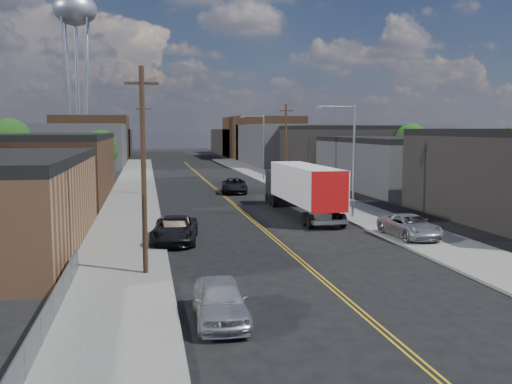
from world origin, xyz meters
name	(u,v)px	position (x,y,z in m)	size (l,w,h in m)	color
ground	(206,181)	(0.00, 60.00, 0.00)	(260.00, 260.00, 0.00)	black
centerline	(221,193)	(0.00, 45.00, 0.01)	(0.32, 120.00, 0.01)	gold
sidewalk_left	(133,194)	(-9.50, 45.00, 0.07)	(5.00, 140.00, 0.15)	slate
sidewalk_right	(303,190)	(9.50, 45.00, 0.07)	(5.00, 140.00, 0.15)	slate
warehouse_brown	(48,166)	(-18.00, 44.00, 3.30)	(12.00, 26.00, 6.60)	#4E331F
industrial_right_b	(402,163)	(22.00, 46.00, 3.05)	(14.00, 24.00, 6.10)	#343437
industrial_right_c	(332,149)	(22.00, 72.00, 3.80)	(14.00, 22.00, 7.60)	black
skyline_left_a	(82,145)	(-20.00, 95.00, 4.00)	(16.00, 30.00, 8.00)	#343437
skyline_right_a	(286,144)	(20.00, 95.00, 4.00)	(16.00, 30.00, 8.00)	#343437
skyline_left_b	(93,138)	(-20.00, 120.00, 5.00)	(16.00, 26.00, 10.00)	#4E331F
skyline_right_b	(262,137)	(20.00, 120.00, 5.00)	(16.00, 26.00, 10.00)	#4E331F
skyline_left_c	(100,142)	(-20.00, 140.00, 3.50)	(16.00, 40.00, 7.00)	black
skyline_right_c	(248,142)	(20.00, 140.00, 3.50)	(16.00, 40.00, 7.00)	black
water_tower	(75,16)	(-22.00, 110.00, 30.65)	(9.00, 9.00, 36.90)	gray
streetlight_near	(349,151)	(7.60, 25.00, 5.33)	(3.39, 0.25, 9.00)	gray
streetlight_far	(261,142)	(7.60, 60.00, 5.33)	(3.39, 0.25, 9.00)	gray
utility_pole_left_near	(144,170)	(-8.20, 10.00, 5.14)	(1.60, 0.26, 10.00)	black
utility_pole_left_far	(144,147)	(-8.20, 45.00, 5.14)	(1.60, 0.26, 10.00)	black
utility_pole_right	(286,145)	(8.20, 48.00, 5.14)	(1.60, 0.26, 10.00)	black
chainlink_fence	(53,307)	(-11.50, 3.50, 0.66)	(0.05, 16.00, 1.22)	slate
tree_left_mid	(10,142)	(-23.94, 55.00, 5.48)	(5.10, 5.04, 8.37)	black
tree_left_far	(101,148)	(-13.94, 62.00, 4.57)	(4.35, 4.20, 6.97)	black
tree_right_far	(411,142)	(30.06, 60.00, 5.18)	(4.85, 4.76, 7.91)	black
semi_truck	(300,186)	(4.47, 27.96, 2.37)	(2.93, 15.91, 4.16)	silver
car_left_a	(220,300)	(-5.51, 2.70, 0.81)	(1.90, 4.73, 1.61)	#AFB1B5
car_left_b	(176,230)	(-6.32, 18.00, 0.75)	(1.59, 4.56, 1.50)	#90785E
car_left_c	(175,230)	(-6.40, 17.90, 0.82)	(2.71, 5.87, 1.63)	black
car_right_lot_a	(410,226)	(8.49, 16.00, 0.88)	(2.42, 5.24, 1.46)	#ABAFB0
car_right_lot_c	(295,185)	(8.20, 43.86, 0.88)	(1.72, 4.27, 1.46)	black
car_ahead_truck	(234,186)	(1.50, 44.59, 0.82)	(2.71, 5.87, 1.63)	black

